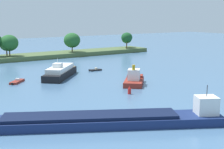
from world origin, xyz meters
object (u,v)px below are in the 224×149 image
tugboat (134,79)px  fishing_skiff (95,70)px  small_motorboat (17,82)px  white_riverboat (60,72)px  cargo_barge (105,119)px  channel_buoy_red (129,90)px

tugboat → fishing_skiff: size_ratio=2.41×
tugboat → small_motorboat: tugboat is taller
small_motorboat → fishing_skiff: bearing=9.5°
small_motorboat → white_riverboat: 12.13m
tugboat → white_riverboat: white_riverboat is taller
cargo_barge → white_riverboat: (11.22, 39.43, 0.45)m
small_motorboat → white_riverboat: white_riverboat is taller
cargo_barge → white_riverboat: cargo_barge is taller
fishing_skiff → small_motorboat: bearing=-170.5°
cargo_barge → white_riverboat: bearing=74.1°
tugboat → channel_buoy_red: 9.92m
cargo_barge → channel_buoy_red: size_ratio=18.55×
tugboat → small_motorboat: bearing=141.9°
fishing_skiff → tugboat: bearing=-96.5°
channel_buoy_red → small_motorboat: bearing=122.5°
tugboat → fishing_skiff: 22.38m
small_motorboat → white_riverboat: (12.07, 0.53, 1.16)m
fishing_skiff → small_motorboat: size_ratio=0.79×
cargo_barge → small_motorboat: 38.92m
cargo_barge → white_riverboat: 41.00m
fishing_skiff → cargo_barge: bearing=-119.6°
white_riverboat → channel_buoy_red: (3.96, -25.64, -0.63)m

